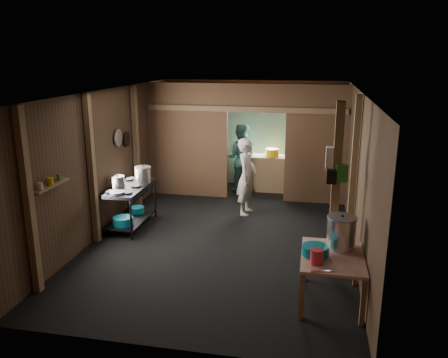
% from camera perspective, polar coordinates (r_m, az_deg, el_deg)
% --- Properties ---
extents(floor, '(4.50, 7.00, 0.00)m').
position_cam_1_polar(floor, '(8.53, 0.26, -6.79)').
color(floor, black).
rests_on(floor, ground).
extents(ceiling, '(4.50, 7.00, 0.00)m').
position_cam_1_polar(ceiling, '(7.93, 0.29, 10.90)').
color(ceiling, '#48423D').
rests_on(ceiling, ground).
extents(wall_back, '(4.50, 0.00, 2.60)m').
position_cam_1_polar(wall_back, '(11.52, 3.61, 5.76)').
color(wall_back, '#423220').
rests_on(wall_back, ground).
extents(wall_front, '(4.50, 0.00, 2.60)m').
position_cam_1_polar(wall_front, '(4.91, -7.61, -7.80)').
color(wall_front, '#423220').
rests_on(wall_front, ground).
extents(wall_left, '(0.00, 7.00, 2.60)m').
position_cam_1_polar(wall_left, '(8.83, -14.22, 2.35)').
color(wall_left, '#423220').
rests_on(wall_left, ground).
extents(wall_right, '(0.00, 7.00, 2.60)m').
position_cam_1_polar(wall_right, '(8.03, 16.25, 0.92)').
color(wall_right, '#423220').
rests_on(wall_right, ground).
extents(partition_left, '(1.85, 0.10, 2.60)m').
position_cam_1_polar(partition_left, '(10.53, -4.54, 4.83)').
color(partition_left, brown).
rests_on(partition_left, floor).
extents(partition_right, '(1.35, 0.10, 2.60)m').
position_cam_1_polar(partition_right, '(10.14, 11.48, 4.16)').
color(partition_right, brown).
rests_on(partition_right, floor).
extents(partition_header, '(1.30, 0.10, 0.60)m').
position_cam_1_polar(partition_header, '(10.08, 4.12, 10.11)').
color(partition_header, brown).
rests_on(partition_header, wall_back).
extents(turquoise_panel, '(4.40, 0.06, 2.50)m').
position_cam_1_polar(turquoise_panel, '(11.47, 3.57, 5.46)').
color(turquoise_panel, '#70A29A').
rests_on(turquoise_panel, wall_back).
extents(back_counter, '(1.20, 0.50, 0.85)m').
position_cam_1_polar(back_counter, '(11.13, 4.68, 0.79)').
color(back_counter, olive).
rests_on(back_counter, floor).
extents(wall_clock, '(0.20, 0.03, 0.20)m').
position_cam_1_polar(wall_clock, '(11.31, 4.86, 8.62)').
color(wall_clock, silver).
rests_on(wall_clock, wall_back).
extents(post_left_a, '(0.10, 0.12, 2.60)m').
position_cam_1_polar(post_left_a, '(6.62, -23.20, -2.76)').
color(post_left_a, olive).
rests_on(post_left_a, floor).
extents(post_left_b, '(0.10, 0.12, 2.60)m').
position_cam_1_polar(post_left_b, '(8.10, -16.16, 1.06)').
color(post_left_b, olive).
rests_on(post_left_b, floor).
extents(post_left_c, '(0.10, 0.12, 2.60)m').
position_cam_1_polar(post_left_c, '(9.87, -10.91, 3.89)').
color(post_left_c, olive).
rests_on(post_left_c, floor).
extents(post_right, '(0.10, 0.12, 2.60)m').
position_cam_1_polar(post_right, '(7.83, 15.85, 0.59)').
color(post_right, olive).
rests_on(post_right, floor).
extents(post_free, '(0.12, 0.12, 2.60)m').
position_cam_1_polar(post_free, '(6.75, 13.72, -1.61)').
color(post_free, olive).
rests_on(post_free, floor).
extents(cross_beam, '(4.40, 0.12, 0.12)m').
position_cam_1_polar(cross_beam, '(10.09, 2.64, 8.71)').
color(cross_beam, olive).
rests_on(cross_beam, wall_left).
extents(pan_lid_big, '(0.03, 0.34, 0.34)m').
position_cam_1_polar(pan_lid_big, '(9.10, -13.07, 5.05)').
color(pan_lid_big, gray).
rests_on(pan_lid_big, wall_left).
extents(pan_lid_small, '(0.03, 0.30, 0.30)m').
position_cam_1_polar(pan_lid_small, '(9.48, -12.06, 4.89)').
color(pan_lid_small, black).
rests_on(pan_lid_small, wall_left).
extents(wall_shelf, '(0.14, 0.80, 0.03)m').
position_cam_1_polar(wall_shelf, '(6.98, -20.82, -0.77)').
color(wall_shelf, olive).
rests_on(wall_shelf, wall_left).
extents(jar_white, '(0.07, 0.07, 0.10)m').
position_cam_1_polar(jar_white, '(6.76, -21.97, -0.82)').
color(jar_white, silver).
rests_on(jar_white, wall_shelf).
extents(jar_yellow, '(0.08, 0.08, 0.10)m').
position_cam_1_polar(jar_yellow, '(6.96, -20.87, -0.26)').
color(jar_yellow, '#E3AF0E').
rests_on(jar_yellow, wall_shelf).
extents(jar_green, '(0.06, 0.06, 0.10)m').
position_cam_1_polar(jar_green, '(7.14, -19.95, 0.21)').
color(jar_green, '#2A732A').
rests_on(jar_green, wall_shelf).
extents(bag_white, '(0.22, 0.15, 0.32)m').
position_cam_1_polar(bag_white, '(6.70, 13.53, 2.54)').
color(bag_white, silver).
rests_on(bag_white, post_free).
extents(bag_green, '(0.16, 0.12, 0.24)m').
position_cam_1_polar(bag_green, '(6.61, 14.51, 0.70)').
color(bag_green, '#2A732A').
rests_on(bag_green, post_free).
extents(bag_black, '(0.14, 0.10, 0.20)m').
position_cam_1_polar(bag_black, '(6.60, 13.28, 0.30)').
color(bag_black, black).
rests_on(bag_black, post_free).
extents(gas_range, '(0.70, 1.37, 0.81)m').
position_cam_1_polar(gas_range, '(8.90, -11.74, -3.39)').
color(gas_range, black).
rests_on(gas_range, floor).
extents(prep_table, '(0.81, 1.12, 0.66)m').
position_cam_1_polar(prep_table, '(6.39, 13.23, -11.95)').
color(prep_table, tan).
rests_on(prep_table, floor).
extents(stove_pot_large, '(0.41, 0.41, 0.32)m').
position_cam_1_polar(stove_pot_large, '(8.99, -10.08, 0.52)').
color(stove_pot_large, silver).
rests_on(stove_pot_large, gas_range).
extents(stove_pot_med, '(0.29, 0.29, 0.23)m').
position_cam_1_polar(stove_pot_med, '(8.75, -13.16, -0.38)').
color(stove_pot_med, silver).
rests_on(stove_pot_med, gas_range).
extents(frying_pan, '(0.29, 0.50, 0.07)m').
position_cam_1_polar(frying_pan, '(8.35, -13.19, -1.66)').
color(frying_pan, gray).
rests_on(frying_pan, gas_range).
extents(blue_tub_front, '(0.37, 0.37, 0.15)m').
position_cam_1_polar(blue_tub_front, '(8.68, -12.51, -5.13)').
color(blue_tub_front, '#096E81').
rests_on(blue_tub_front, gas_range).
extents(blue_tub_back, '(0.29, 0.29, 0.11)m').
position_cam_1_polar(blue_tub_back, '(9.29, -10.80, -3.79)').
color(blue_tub_back, '#096E81').
rests_on(blue_tub_back, gas_range).
extents(stock_pot, '(0.42, 0.42, 0.47)m').
position_cam_1_polar(stock_pot, '(6.41, 14.42, -6.55)').
color(stock_pot, silver).
rests_on(stock_pot, prep_table).
extents(wash_basin, '(0.37, 0.37, 0.13)m').
position_cam_1_polar(wash_basin, '(6.18, 11.34, -8.74)').
color(wash_basin, '#096E81').
rests_on(wash_basin, prep_table).
extents(pink_bucket, '(0.19, 0.19, 0.19)m').
position_cam_1_polar(pink_bucket, '(5.93, 11.48, -9.48)').
color(pink_bucket, '#CA2B3D').
rests_on(pink_bucket, prep_table).
extents(knife, '(0.30, 0.11, 0.01)m').
position_cam_1_polar(knife, '(5.78, 12.16, -11.17)').
color(knife, silver).
rests_on(knife, prep_table).
extents(yellow_tub, '(0.32, 0.32, 0.18)m').
position_cam_1_polar(yellow_tub, '(10.99, 6.03, 3.31)').
color(yellow_tub, '#E3AF0E').
rests_on(yellow_tub, back_counter).
extents(cook, '(0.45, 0.62, 1.58)m').
position_cam_1_polar(cook, '(9.34, 2.85, 0.30)').
color(cook, beige).
rests_on(cook, floor).
extents(worker_back, '(0.88, 0.73, 1.64)m').
position_cam_1_polar(worker_back, '(10.92, 2.04, 2.68)').
color(worker_back, teal).
rests_on(worker_back, floor).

